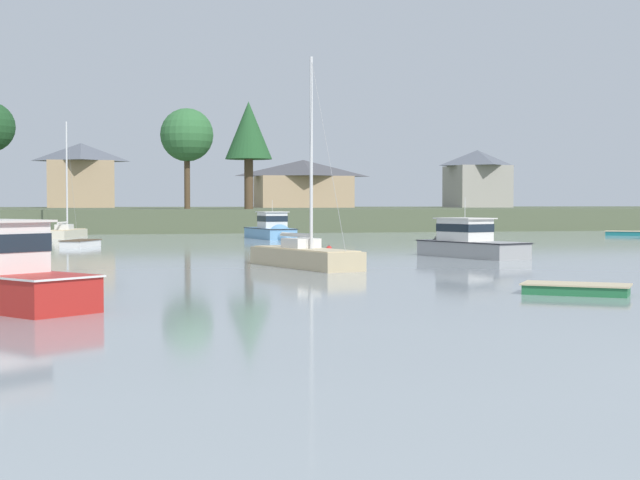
# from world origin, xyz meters

# --- Properties ---
(far_shore_bank) EXTENTS (198.28, 57.75, 2.19)m
(far_shore_bank) POSITION_xyz_m (0.00, 102.62, 1.09)
(far_shore_bank) COLOR #4C563D
(far_shore_bank) RESTS_ON ground
(dinghy_teal) EXTENTS (4.14, 3.54, 0.56)m
(dinghy_teal) POSITION_xyz_m (32.98, 60.40, 0.14)
(dinghy_teal) COLOR #196B70
(dinghy_teal) RESTS_ON ground
(sailboat_sand) EXTENTS (3.82, 7.24, 9.63)m
(sailboat_sand) POSITION_xyz_m (-2.55, 27.65, 0.22)
(sailboat_sand) COLOR tan
(sailboat_sand) RESTS_ON ground
(dinghy_green) EXTENTS (3.50, 3.07, 0.46)m
(dinghy_green) POSITION_xyz_m (2.96, 13.71, 0.12)
(dinghy_green) COLOR #236B3D
(dinghy_green) RESTS_ON ground
(cruiser_grey) EXTENTS (4.54, 7.43, 3.90)m
(cruiser_grey) POSITION_xyz_m (7.23, 33.90, 0.48)
(cruiser_grey) COLOR gray
(cruiser_grey) RESTS_ON ground
(cruiser_skyblue) EXTENTS (3.25, 7.61, 3.83)m
(cruiser_skyblue) POSITION_xyz_m (2.02, 60.03, 0.47)
(cruiser_skyblue) COLOR #669ECC
(cruiser_skyblue) RESTS_ON ground
(sailboat_cream) EXTENTS (3.45, 7.23, 9.85)m
(sailboat_cream) POSITION_xyz_m (-13.81, 67.19, 0.21)
(sailboat_cream) COLOR beige
(sailboat_cream) RESTS_ON ground
(dinghy_white) EXTENTS (2.71, 3.59, 0.62)m
(dinghy_white) POSITION_xyz_m (-12.36, 49.87, 0.15)
(dinghy_white) COLOR white
(dinghy_white) RESTS_ON ground
(mooring_buoy_red) EXTENTS (0.34, 0.34, 0.40)m
(mooring_buoy_red) POSITION_xyz_m (2.22, 42.68, 0.06)
(mooring_buoy_red) COLOR red
(mooring_buoy_red) RESTS_ON ground
(shore_tree_inland_a) EXTENTS (5.36, 5.36, 10.15)m
(shore_tree_inland_a) POSITION_xyz_m (-2.35, 84.26, 9.60)
(shore_tree_inland_a) COLOR brown
(shore_tree_inland_a) RESTS_ON far_shore_bank
(shore_tree_left) EXTENTS (4.61, 4.61, 10.53)m
(shore_tree_left) POSITION_xyz_m (3.27, 80.07, 9.73)
(shore_tree_left) COLOR brown
(shore_tree_left) RESTS_ON far_shore_bank
(cottage_behind_trees) EXTENTS (8.57, 8.44, 8.03)m
(cottage_behind_trees) POSITION_xyz_m (-13.08, 109.73, 6.33)
(cottage_behind_trees) COLOR tan
(cottage_behind_trees) RESTS_ON far_shore_bank
(cottage_near_water) EXTENTS (7.56, 7.77, 7.51)m
(cottage_near_water) POSITION_xyz_m (37.44, 104.58, 6.06)
(cottage_near_water) COLOR #9E998E
(cottage_near_water) RESTS_ON far_shore_bank
(cottage_eastern) EXTENTS (12.49, 7.63, 6.03)m
(cottage_eastern) POSITION_xyz_m (14.26, 105.46, 5.31)
(cottage_eastern) COLOR tan
(cottage_eastern) RESTS_ON far_shore_bank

